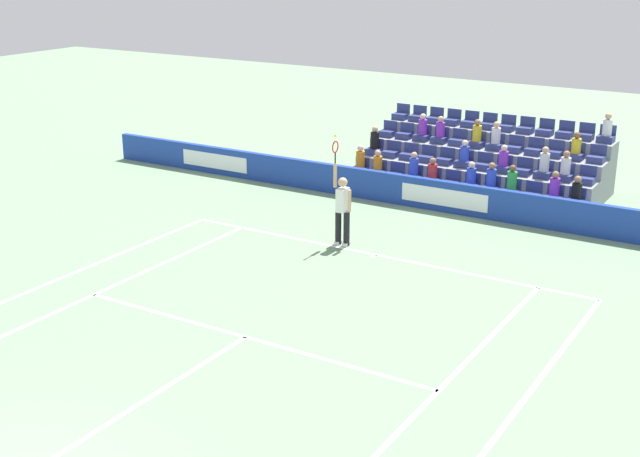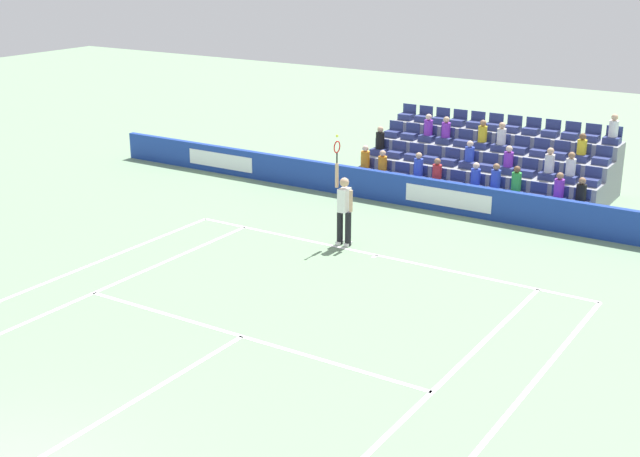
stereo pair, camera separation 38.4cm
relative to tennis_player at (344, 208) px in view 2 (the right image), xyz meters
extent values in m
cube|color=white|center=(-1.11, 0.23, -0.99)|extent=(10.97, 0.10, 0.01)
cube|color=white|center=(-1.11, 5.72, -0.99)|extent=(8.23, 0.10, 0.01)
cube|color=white|center=(-1.11, 8.92, -0.99)|extent=(0.10, 6.40, 0.01)
cube|color=white|center=(3.01, 6.18, -0.99)|extent=(0.10, 11.89, 0.01)
cube|color=white|center=(-5.22, 6.18, -0.99)|extent=(0.10, 11.89, 0.01)
cube|color=white|center=(4.38, 6.18, -0.99)|extent=(0.10, 11.89, 0.01)
cube|color=white|center=(-6.59, 6.18, -0.99)|extent=(0.10, 11.89, 0.01)
cube|color=white|center=(-1.11, 0.33, -0.99)|extent=(0.10, 0.20, 0.01)
cube|color=#193899|center=(-1.11, -4.02, -0.54)|extent=(24.80, 0.20, 0.90)
cube|color=white|center=(-1.11, -3.91, -0.54)|extent=(2.65, 0.01, 0.50)
cube|color=white|center=(7.16, -3.91, -0.54)|extent=(2.65, 0.01, 0.50)
cylinder|color=black|center=(-0.13, -0.01, -0.54)|extent=(0.16, 0.16, 0.90)
cylinder|color=black|center=(0.11, 0.00, -0.54)|extent=(0.16, 0.16, 0.90)
cube|color=white|center=(-0.13, -0.01, -0.95)|extent=(0.13, 0.26, 0.08)
cube|color=white|center=(0.11, 0.00, -0.95)|extent=(0.13, 0.26, 0.08)
cube|color=white|center=(-0.01, 0.00, 0.21)|extent=(0.23, 0.37, 0.60)
sphere|color=#D3A884|center=(-0.01, 0.00, 0.67)|extent=(0.24, 0.24, 0.24)
cylinder|color=#D3A884|center=(0.21, 0.00, 0.82)|extent=(0.09, 0.09, 0.62)
cylinder|color=#D3A884|center=(-0.23, 0.04, 0.23)|extent=(0.09, 0.09, 0.56)
cylinder|color=black|center=(0.21, 0.00, 1.27)|extent=(0.04, 0.04, 0.28)
torus|color=red|center=(0.21, 0.00, 1.55)|extent=(0.04, 0.31, 0.31)
sphere|color=#D1E533|center=(0.21, 0.00, 1.83)|extent=(0.07, 0.07, 0.07)
cube|color=gray|center=(-1.11, -5.09, -0.78)|extent=(7.44, 0.95, 0.42)
cube|color=navy|center=(-4.52, -5.09, -0.47)|extent=(0.48, 0.44, 0.20)
cube|color=navy|center=(-4.52, -5.29, -0.22)|extent=(0.48, 0.04, 0.30)
cube|color=navy|center=(-3.90, -5.09, -0.47)|extent=(0.48, 0.44, 0.20)
cube|color=navy|center=(-3.90, -5.29, -0.22)|extent=(0.48, 0.04, 0.30)
cube|color=navy|center=(-3.28, -5.09, -0.47)|extent=(0.48, 0.44, 0.20)
cube|color=navy|center=(-3.28, -5.29, -0.22)|extent=(0.48, 0.04, 0.30)
cube|color=navy|center=(-2.66, -5.09, -0.47)|extent=(0.48, 0.44, 0.20)
cube|color=navy|center=(-2.66, -5.29, -0.22)|extent=(0.48, 0.04, 0.30)
cube|color=navy|center=(-2.04, -5.09, -0.47)|extent=(0.48, 0.44, 0.20)
cube|color=navy|center=(-2.04, -5.29, -0.22)|extent=(0.48, 0.04, 0.30)
cube|color=navy|center=(-1.42, -5.09, -0.47)|extent=(0.48, 0.44, 0.20)
cube|color=navy|center=(-1.42, -5.29, -0.22)|extent=(0.48, 0.04, 0.30)
cube|color=navy|center=(-0.80, -5.09, -0.47)|extent=(0.48, 0.44, 0.20)
cube|color=navy|center=(-0.80, -5.29, -0.22)|extent=(0.48, 0.04, 0.30)
cube|color=navy|center=(-0.18, -5.09, -0.47)|extent=(0.48, 0.44, 0.20)
cube|color=navy|center=(-0.18, -5.29, -0.22)|extent=(0.48, 0.04, 0.30)
cube|color=navy|center=(0.44, -5.09, -0.47)|extent=(0.48, 0.44, 0.20)
cube|color=navy|center=(0.44, -5.29, -0.22)|extent=(0.48, 0.04, 0.30)
cube|color=navy|center=(1.06, -5.09, -0.47)|extent=(0.48, 0.44, 0.20)
cube|color=navy|center=(1.06, -5.29, -0.22)|extent=(0.48, 0.04, 0.30)
cube|color=navy|center=(1.68, -5.09, -0.47)|extent=(0.48, 0.44, 0.20)
cube|color=navy|center=(1.68, -5.29, -0.22)|extent=(0.48, 0.04, 0.30)
cube|color=navy|center=(2.30, -5.09, -0.47)|extent=(0.48, 0.44, 0.20)
cube|color=navy|center=(2.30, -5.29, -0.22)|extent=(0.48, 0.04, 0.30)
cube|color=gray|center=(-1.11, -6.04, -0.57)|extent=(7.44, 0.95, 0.84)
cube|color=navy|center=(-4.52, -6.04, -0.05)|extent=(0.48, 0.44, 0.20)
cube|color=navy|center=(-4.52, -6.24, 0.20)|extent=(0.48, 0.04, 0.30)
cube|color=navy|center=(-3.90, -6.04, -0.05)|extent=(0.48, 0.44, 0.20)
cube|color=navy|center=(-3.90, -6.24, 0.20)|extent=(0.48, 0.04, 0.30)
cube|color=navy|center=(-3.28, -6.04, -0.05)|extent=(0.48, 0.44, 0.20)
cube|color=navy|center=(-3.28, -6.24, 0.20)|extent=(0.48, 0.04, 0.30)
cube|color=navy|center=(-2.66, -6.04, -0.05)|extent=(0.48, 0.44, 0.20)
cube|color=navy|center=(-2.66, -6.24, 0.20)|extent=(0.48, 0.04, 0.30)
cube|color=navy|center=(-2.04, -6.04, -0.05)|extent=(0.48, 0.44, 0.20)
cube|color=navy|center=(-2.04, -6.24, 0.20)|extent=(0.48, 0.04, 0.30)
cube|color=navy|center=(-1.42, -6.04, -0.05)|extent=(0.48, 0.44, 0.20)
cube|color=navy|center=(-1.42, -6.24, 0.20)|extent=(0.48, 0.04, 0.30)
cube|color=navy|center=(-0.80, -6.04, -0.05)|extent=(0.48, 0.44, 0.20)
cube|color=navy|center=(-0.80, -6.24, 0.20)|extent=(0.48, 0.04, 0.30)
cube|color=navy|center=(-0.18, -6.04, -0.05)|extent=(0.48, 0.44, 0.20)
cube|color=navy|center=(-0.18, -6.24, 0.20)|extent=(0.48, 0.04, 0.30)
cube|color=navy|center=(0.44, -6.04, -0.05)|extent=(0.48, 0.44, 0.20)
cube|color=navy|center=(0.44, -6.24, 0.20)|extent=(0.48, 0.04, 0.30)
cube|color=navy|center=(1.06, -6.04, -0.05)|extent=(0.48, 0.44, 0.20)
cube|color=navy|center=(1.06, -6.24, 0.20)|extent=(0.48, 0.04, 0.30)
cube|color=navy|center=(1.68, -6.04, -0.05)|extent=(0.48, 0.44, 0.20)
cube|color=navy|center=(1.68, -6.24, 0.20)|extent=(0.48, 0.04, 0.30)
cube|color=navy|center=(2.30, -6.04, -0.05)|extent=(0.48, 0.44, 0.20)
cube|color=navy|center=(2.30, -6.24, 0.20)|extent=(0.48, 0.04, 0.30)
cube|color=gray|center=(-1.11, -6.99, -0.36)|extent=(7.44, 0.95, 1.26)
cube|color=navy|center=(-4.52, -6.99, 0.37)|extent=(0.48, 0.44, 0.20)
cube|color=navy|center=(-4.52, -7.19, 0.62)|extent=(0.48, 0.04, 0.30)
cube|color=navy|center=(-3.90, -6.99, 0.37)|extent=(0.48, 0.44, 0.20)
cube|color=navy|center=(-3.90, -7.19, 0.62)|extent=(0.48, 0.04, 0.30)
cube|color=navy|center=(-3.28, -6.99, 0.37)|extent=(0.48, 0.44, 0.20)
cube|color=navy|center=(-3.28, -7.19, 0.62)|extent=(0.48, 0.04, 0.30)
cube|color=navy|center=(-2.66, -6.99, 0.37)|extent=(0.48, 0.44, 0.20)
cube|color=navy|center=(-2.66, -7.19, 0.62)|extent=(0.48, 0.04, 0.30)
cube|color=navy|center=(-2.04, -6.99, 0.37)|extent=(0.48, 0.44, 0.20)
cube|color=navy|center=(-2.04, -7.19, 0.62)|extent=(0.48, 0.04, 0.30)
cube|color=navy|center=(-1.42, -6.99, 0.37)|extent=(0.48, 0.44, 0.20)
cube|color=navy|center=(-1.42, -7.19, 0.62)|extent=(0.48, 0.04, 0.30)
cube|color=navy|center=(-0.80, -6.99, 0.37)|extent=(0.48, 0.44, 0.20)
cube|color=navy|center=(-0.80, -7.19, 0.62)|extent=(0.48, 0.04, 0.30)
cube|color=navy|center=(-0.18, -6.99, 0.37)|extent=(0.48, 0.44, 0.20)
cube|color=navy|center=(-0.18, -7.19, 0.62)|extent=(0.48, 0.04, 0.30)
cube|color=navy|center=(0.44, -6.99, 0.37)|extent=(0.48, 0.44, 0.20)
cube|color=navy|center=(0.44, -7.19, 0.62)|extent=(0.48, 0.04, 0.30)
cube|color=navy|center=(1.06, -6.99, 0.37)|extent=(0.48, 0.44, 0.20)
cube|color=navy|center=(1.06, -7.19, 0.62)|extent=(0.48, 0.04, 0.30)
cube|color=navy|center=(1.68, -6.99, 0.37)|extent=(0.48, 0.44, 0.20)
cube|color=navy|center=(1.68, -7.19, 0.62)|extent=(0.48, 0.04, 0.30)
cube|color=navy|center=(2.30, -6.99, 0.37)|extent=(0.48, 0.44, 0.20)
cube|color=navy|center=(2.30, -7.19, 0.62)|extent=(0.48, 0.04, 0.30)
cube|color=gray|center=(-1.11, -7.94, -0.15)|extent=(7.44, 0.95, 1.68)
cube|color=navy|center=(-4.52, -7.94, 0.79)|extent=(0.48, 0.44, 0.20)
cube|color=navy|center=(-4.52, -8.14, 1.04)|extent=(0.48, 0.04, 0.30)
cube|color=navy|center=(-3.90, -7.94, 0.79)|extent=(0.48, 0.44, 0.20)
cube|color=navy|center=(-3.90, -8.14, 1.04)|extent=(0.48, 0.04, 0.30)
cube|color=navy|center=(-3.28, -7.94, 0.79)|extent=(0.48, 0.44, 0.20)
cube|color=navy|center=(-3.28, -8.14, 1.04)|extent=(0.48, 0.04, 0.30)
cube|color=navy|center=(-2.66, -7.94, 0.79)|extent=(0.48, 0.44, 0.20)
cube|color=navy|center=(-2.66, -8.14, 1.04)|extent=(0.48, 0.04, 0.30)
cube|color=navy|center=(-2.04, -7.94, 0.79)|extent=(0.48, 0.44, 0.20)
cube|color=navy|center=(-2.04, -8.14, 1.04)|extent=(0.48, 0.04, 0.30)
cube|color=navy|center=(-1.42, -7.94, 0.79)|extent=(0.48, 0.44, 0.20)
cube|color=navy|center=(-1.42, -8.14, 1.04)|extent=(0.48, 0.04, 0.30)
cube|color=navy|center=(-0.80, -7.94, 0.79)|extent=(0.48, 0.44, 0.20)
cube|color=navy|center=(-0.80, -8.14, 1.04)|extent=(0.48, 0.04, 0.30)
cube|color=navy|center=(-0.18, -7.94, 0.79)|extent=(0.48, 0.44, 0.20)
cube|color=navy|center=(-0.18, -8.14, 1.04)|extent=(0.48, 0.04, 0.30)
cube|color=navy|center=(0.44, -7.94, 0.79)|extent=(0.48, 0.44, 0.20)
cube|color=navy|center=(0.44, -8.14, 1.04)|extent=(0.48, 0.04, 0.30)
cube|color=navy|center=(1.06, -7.94, 0.79)|extent=(0.48, 0.44, 0.20)
cube|color=navy|center=(1.06, -8.14, 1.04)|extent=(0.48, 0.04, 0.30)
cube|color=navy|center=(1.68, -7.94, 0.79)|extent=(0.48, 0.44, 0.20)
cube|color=navy|center=(1.68, -8.14, 1.04)|extent=(0.48, 0.04, 0.30)
cube|color=navy|center=(2.30, -7.94, 0.79)|extent=(0.48, 0.44, 0.20)
cube|color=navy|center=(2.30, -8.14, 1.04)|extent=(0.48, 0.04, 0.30)
cylinder|color=purple|center=(0.44, -7.04, 0.70)|extent=(0.28, 0.28, 0.46)
sphere|color=#D3A884|center=(0.44, -7.04, 1.03)|extent=(0.20, 0.20, 0.20)
cylinder|color=orange|center=(2.30, -5.14, -0.11)|extent=(0.28, 0.28, 0.52)
sphere|color=beige|center=(2.30, -5.14, 0.24)|extent=(0.20, 0.20, 0.20)
cylinder|color=purple|center=(-2.04, -6.09, 0.26)|extent=(0.28, 0.28, 0.43)
sphere|color=beige|center=(-2.04, -6.09, 0.58)|extent=(0.20, 0.20, 0.20)
cylinder|color=green|center=(-2.66, -5.14, -0.11)|extent=(0.28, 0.28, 0.52)
sphere|color=brown|center=(-2.66, -5.14, 0.25)|extent=(0.20, 0.20, 0.20)
cylinder|color=yellow|center=(-0.80, -7.04, 0.71)|extent=(0.28, 0.28, 0.49)
sphere|color=#9E7251|center=(-0.80, -7.04, 1.06)|extent=(0.20, 0.20, 0.20)
cylinder|color=white|center=(-4.52, -7.99, 1.13)|extent=(0.28, 0.28, 0.48)
sphere|color=#D3A884|center=(-4.52, -7.99, 1.47)|extent=(0.20, 0.20, 0.20)
cylinder|color=blue|center=(-2.04, -5.14, -0.12)|extent=(0.28, 0.28, 0.51)
sphere|color=#9E7251|center=(-2.04, -5.14, 0.24)|extent=(0.20, 0.20, 0.20)
cylinder|color=red|center=(-0.18, -5.14, -0.16)|extent=(0.28, 0.28, 0.42)
sphere|color=#9E7251|center=(-0.18, -5.14, 0.15)|extent=(0.20, 0.20, 0.20)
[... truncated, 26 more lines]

